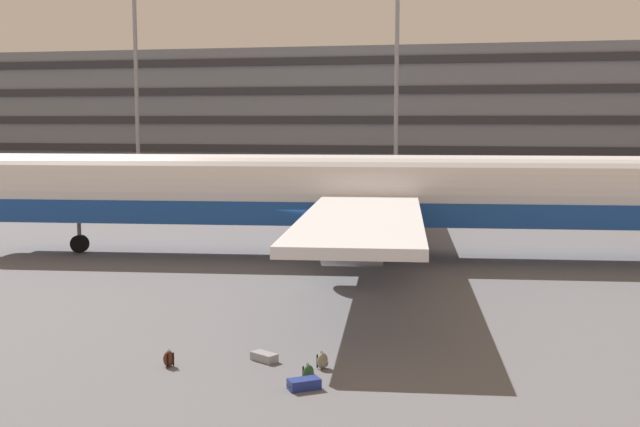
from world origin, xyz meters
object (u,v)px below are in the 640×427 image
backpack_small (309,373)px  suitcase_laid_flat (264,357)px  suitcase_black (304,384)px  backpack_navy (169,359)px  backpack_orange (323,361)px  airliner (359,195)px

backpack_small → suitcase_laid_flat: bearing=139.2°
suitcase_black → backpack_navy: (-4.05, 1.02, 0.08)m
suitcase_laid_flat → backpack_orange: bearing=-10.8°
airliner → backpack_navy: 18.74m
suitcase_laid_flat → backpack_small: size_ratio=1.86×
backpack_orange → suitcase_laid_flat: bearing=169.2°
airliner → suitcase_laid_flat: 17.60m
suitcase_black → backpack_orange: 1.73m
suitcase_black → backpack_small: 0.68m
suitcase_laid_flat → backpack_orange: (1.75, -0.33, 0.09)m
airliner → suitcase_laid_flat: size_ratio=49.05×
backpack_small → backpack_navy: size_ratio=0.94×
suitcase_laid_flat → backpack_navy: size_ratio=1.75×
airliner → suitcase_black: (1.88, -19.40, -2.95)m
backpack_small → backpack_orange: backpack_orange is taller
suitcase_black → backpack_small: backpack_small is taller
suitcase_laid_flat → backpack_small: bearing=-40.8°
backpack_orange → airliner: bearing=96.4°
airliner → suitcase_black: bearing=-84.5°
backpack_small → backpack_navy: bearing=175.2°
suitcase_black → suitcase_laid_flat: (-1.64, 2.06, -0.02)m
airliner → backpack_navy: size_ratio=86.05×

